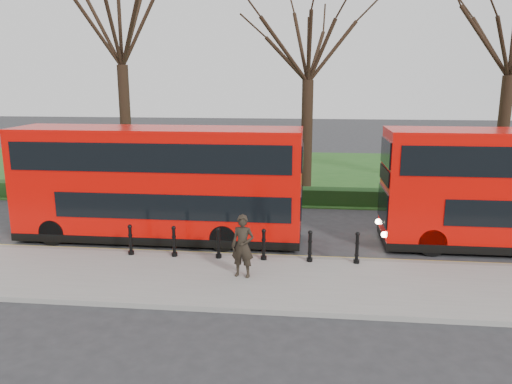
# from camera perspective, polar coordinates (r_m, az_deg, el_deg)

# --- Properties ---
(ground) EXTENTS (120.00, 120.00, 0.00)m
(ground) POSITION_cam_1_polar(r_m,az_deg,el_deg) (17.96, -1.14, -6.56)
(ground) COLOR #28282B
(ground) RESTS_ON ground
(pavement) EXTENTS (60.00, 4.00, 0.15)m
(pavement) POSITION_cam_1_polar(r_m,az_deg,el_deg) (15.16, -2.60, -10.04)
(pavement) COLOR gray
(pavement) RESTS_ON ground
(kerb) EXTENTS (60.00, 0.25, 0.16)m
(kerb) POSITION_cam_1_polar(r_m,az_deg,el_deg) (17.00, -1.57, -7.44)
(kerb) COLOR slate
(kerb) RESTS_ON ground
(grass_verge) EXTENTS (60.00, 18.00, 0.06)m
(grass_verge) POSITION_cam_1_polar(r_m,az_deg,el_deg) (32.42, 2.24, 2.28)
(grass_verge) COLOR #1F4E1A
(grass_verge) RESTS_ON ground
(hedge) EXTENTS (60.00, 0.90, 0.80)m
(hedge) POSITION_cam_1_polar(r_m,az_deg,el_deg) (24.34, 0.90, -0.38)
(hedge) COLOR black
(hedge) RESTS_ON ground
(yellow_line_outer) EXTENTS (60.00, 0.10, 0.01)m
(yellow_line_outer) POSITION_cam_1_polar(r_m,az_deg,el_deg) (17.30, -1.43, -7.31)
(yellow_line_outer) COLOR yellow
(yellow_line_outer) RESTS_ON ground
(yellow_line_inner) EXTENTS (60.00, 0.10, 0.01)m
(yellow_line_inner) POSITION_cam_1_polar(r_m,az_deg,el_deg) (17.49, -1.35, -7.09)
(yellow_line_inner) COLOR yellow
(yellow_line_inner) RESTS_ON ground
(tree_left) EXTENTS (7.79, 7.79, 12.17)m
(tree_left) POSITION_cam_1_polar(r_m,az_deg,el_deg) (28.81, -15.30, 18.15)
(tree_left) COLOR black
(tree_left) RESTS_ON ground
(tree_mid) EXTENTS (6.86, 6.86, 10.72)m
(tree_mid) POSITION_cam_1_polar(r_m,az_deg,el_deg) (26.86, 6.06, 16.67)
(tree_mid) COLOR black
(tree_mid) RESTS_ON ground
(bollard_row) EXTENTS (7.67, 0.15, 1.00)m
(bollard_row) POSITION_cam_1_polar(r_m,az_deg,el_deg) (16.48, -1.73, -5.98)
(bollard_row) COLOR black
(bollard_row) RESTS_ON pavement
(bus_lead) EXTENTS (10.61, 2.44, 4.22)m
(bus_lead) POSITION_cam_1_polar(r_m,az_deg,el_deg) (18.86, -11.08, 0.85)
(bus_lead) COLOR #CE0903
(bus_lead) RESTS_ON ground
(pedestrian) EXTENTS (0.76, 0.57, 1.90)m
(pedestrian) POSITION_cam_1_polar(r_m,az_deg,el_deg) (14.91, -1.52, -6.20)
(pedestrian) COLOR black
(pedestrian) RESTS_ON pavement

